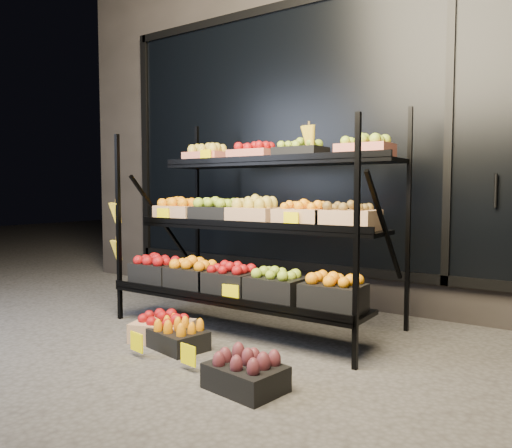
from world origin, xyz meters
The scene contains 8 objects.
ground centered at (0.00, 0.00, 0.00)m, with size 24.00×24.00×0.00m, color #514F4C.
building centered at (0.00, 2.59, 1.75)m, with size 6.00×2.08×3.50m.
display_rack centered at (-0.01, 0.60, 0.79)m, with size 2.18×1.02×1.66m.
tag_floor_a centered at (-0.19, -0.40, 0.06)m, with size 0.13×0.01×0.12m, color #FFEA00.
tag_floor_b centered at (0.24, -0.40, 0.06)m, with size 0.13×0.01×0.12m, color #FFEA00.
floor_crate_left centered at (-0.31, -0.05, 0.09)m, with size 0.46×0.40×0.20m.
floor_crate_midleft centered at (-0.10, -0.12, 0.09)m, with size 0.42×0.34×0.19m.
floor_crate_right centered at (0.67, -0.43, 0.09)m, with size 0.43×0.35×0.20m.
Camera 1 is at (2.15, -2.52, 1.06)m, focal length 35.00 mm.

